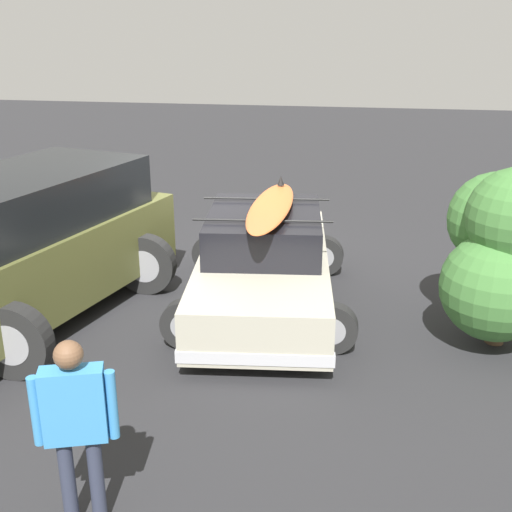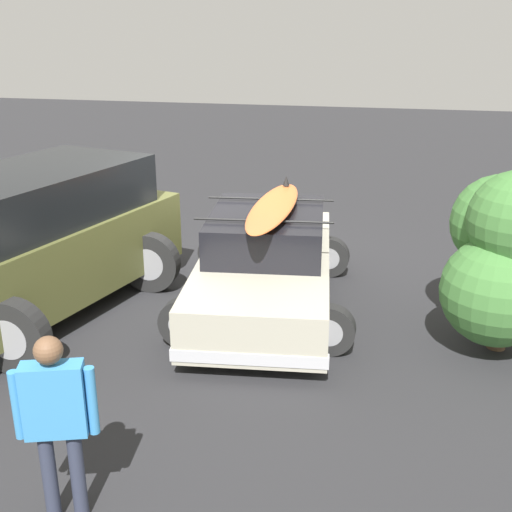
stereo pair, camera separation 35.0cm
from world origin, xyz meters
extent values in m
cube|color=#28282B|center=(0.00, 0.00, -0.01)|extent=(44.00, 44.00, 0.02)
cube|color=#B7B29E|center=(-0.67, 0.69, 0.48)|extent=(2.14, 4.20, 0.62)
cube|color=black|center=(-0.65, 0.53, 1.05)|extent=(1.69, 2.09, 0.51)
cube|color=silver|center=(-0.90, 2.66, 0.29)|extent=(1.72, 0.30, 0.14)
cube|color=silver|center=(-0.44, -1.27, 0.29)|extent=(1.72, 0.30, 0.14)
cylinder|color=black|center=(-1.67, 1.84, 0.31)|extent=(0.61, 0.18, 0.61)
cylinder|color=#99999E|center=(-1.67, 1.84, 0.31)|extent=(0.34, 0.19, 0.34)
cylinder|color=black|center=(0.04, 2.03, 0.31)|extent=(0.61, 0.18, 0.61)
cylinder|color=#99999E|center=(0.04, 2.03, 0.31)|extent=(0.34, 0.19, 0.34)
cylinder|color=black|center=(-1.38, -0.65, 0.31)|extent=(0.61, 0.18, 0.61)
cylinder|color=#99999E|center=(-1.38, -0.65, 0.31)|extent=(0.34, 0.19, 0.34)
cylinder|color=black|center=(0.33, -0.45, 0.31)|extent=(0.61, 0.18, 0.61)
cylinder|color=#99999E|center=(0.33, -0.45, 0.31)|extent=(0.34, 0.19, 0.34)
cylinder|color=black|center=(-0.71, 1.06, 1.34)|extent=(1.76, 0.23, 0.03)
cylinder|color=black|center=(-0.59, 0.01, 1.34)|extent=(1.76, 0.23, 0.03)
ellipsoid|color=orange|center=(-0.75, 0.60, 1.40)|extent=(0.55, 2.54, 0.09)
cone|color=black|center=(-0.74, -0.41, 1.52)|extent=(0.10, 0.10, 0.14)
cube|color=brown|center=(2.28, 1.52, 0.77)|extent=(2.80, 4.62, 0.98)
cube|color=black|center=(2.28, 1.52, 1.59)|extent=(2.43, 3.66, 0.67)
cylinder|color=black|center=(1.74, -0.66, 0.87)|extent=(0.79, 0.36, 0.77)
cylinder|color=black|center=(1.70, 3.00, 0.43)|extent=(0.86, 0.22, 0.86)
cylinder|color=#99999E|center=(1.70, 3.00, 0.43)|extent=(0.47, 0.23, 0.47)
cylinder|color=black|center=(1.08, 0.49, 0.43)|extent=(0.86, 0.22, 0.86)
cylinder|color=#99999E|center=(1.08, 0.49, 0.43)|extent=(0.47, 0.23, 0.47)
cylinder|color=black|center=(2.87, 0.05, 0.43)|extent=(0.86, 0.22, 0.86)
cylinder|color=#99999E|center=(2.87, 0.05, 0.43)|extent=(0.47, 0.23, 0.47)
cylinder|color=#33384C|center=(-0.07, 4.92, 0.39)|extent=(0.11, 0.11, 0.78)
cylinder|color=#33384C|center=(0.13, 4.99, 0.39)|extent=(0.11, 0.11, 0.78)
cube|color=#3D8ED1|center=(0.03, 4.96, 1.07)|extent=(0.49, 0.31, 0.58)
sphere|color=brown|center=(0.03, 4.96, 1.48)|extent=(0.21, 0.21, 0.21)
cylinder|color=#3D8ED1|center=(-0.23, 4.87, 1.05)|extent=(0.08, 0.08, 0.55)
cylinder|color=#3D8ED1|center=(0.28, 5.04, 1.05)|extent=(0.08, 0.08, 0.55)
cylinder|color=brown|center=(-3.62, 1.25, 0.27)|extent=(0.22, 0.22, 0.54)
sphere|color=#427A38|center=(-3.51, 1.41, 0.79)|extent=(1.28, 1.28, 1.28)
sphere|color=#427A38|center=(-3.64, 1.28, 0.99)|extent=(1.01, 1.01, 1.01)
sphere|color=#427A38|center=(-3.65, 1.22, 0.89)|extent=(1.17, 1.17, 1.17)
sphere|color=#427A38|center=(-3.54, 0.80, 1.43)|extent=(1.16, 1.16, 1.16)
camera|label=1|loc=(-1.96, 8.65, 3.67)|focal=45.00mm
camera|label=2|loc=(-2.31, 8.59, 3.67)|focal=45.00mm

